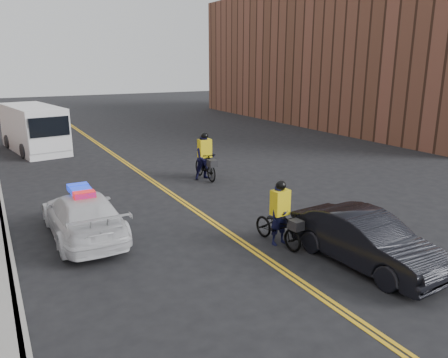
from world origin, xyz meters
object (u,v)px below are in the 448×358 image
cyclist_far (205,161)px  dark_sedan (365,240)px  police_cruiser (83,215)px  cyclist_near (280,222)px  cargo_van (35,129)px

cyclist_far → dark_sedan: bearing=-89.7°
police_cruiser → cyclist_near: cyclist_near is taller
police_cruiser → cargo_van: cargo_van is taller
dark_sedan → cargo_van: cargo_van is taller
cyclist_near → cyclist_far: (1.29, 7.45, 0.18)m
police_cruiser → cyclist_far: (6.11, 4.23, 0.14)m
cargo_van → cyclist_far: 11.96m
police_cruiser → cyclist_far: cyclist_far is taller
police_cruiser → cyclist_far: bearing=-145.7°
dark_sedan → cyclist_near: (-1.13, 2.16, -0.03)m
police_cruiser → cyclist_far: 7.43m
police_cruiser → dark_sedan: (5.95, -5.38, 0.00)m
dark_sedan → cyclist_near: bearing=113.7°
police_cruiser → dark_sedan: police_cruiser is taller
cyclist_far → police_cruiser: bearing=-144.1°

